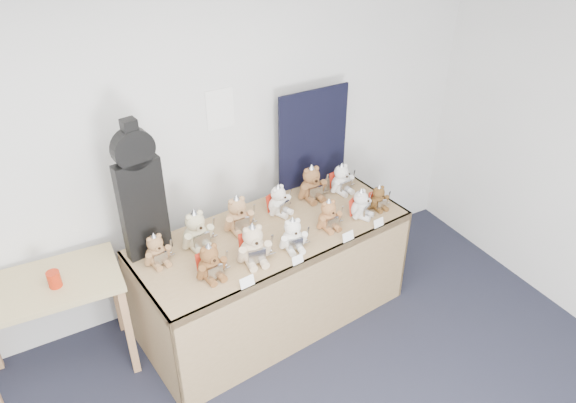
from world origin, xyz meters
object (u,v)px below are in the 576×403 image
display_table (279,257)px  teddy_back_right (312,184)px  guitar_case (140,192)px  side_table (47,299)px  teddy_back_centre_left (238,215)px  teddy_back_far_left (156,251)px  teddy_front_centre (293,235)px  teddy_back_centre_right (279,201)px  teddy_back_end (341,180)px  teddy_front_far_right (361,205)px  teddy_front_end (378,198)px  teddy_back_left (196,231)px  red_cup (54,279)px  teddy_front_right (329,215)px  teddy_front_left (253,245)px  teddy_front_far_left (210,263)px

display_table → teddy_back_right: teddy_back_right is taller
guitar_case → side_table: bearing=167.5°
teddy_back_centre_left → teddy_back_far_left: bearing=-173.7°
teddy_front_centre → teddy_back_far_left: (-0.86, 0.30, -0.01)m
teddy_back_centre_right → teddy_back_right: teddy_back_right is taller
teddy_back_right → teddy_back_end: teddy_back_right is taller
teddy_front_centre → teddy_front_far_right: 0.64m
teddy_front_centre → teddy_front_end: (0.81, 0.11, -0.02)m
side_table → teddy_back_left: teddy_back_left is taller
guitar_case → teddy_back_centre_left: guitar_case is taller
red_cup → teddy_front_right: 1.88m
display_table → teddy_back_centre_right: (0.15, 0.27, 0.28)m
teddy_front_left → teddy_back_far_left: (-0.57, 0.29, -0.03)m
teddy_front_end → teddy_back_left: teddy_back_left is taller
display_table → teddy_front_far_right: bearing=-11.7°
display_table → teddy_front_left: size_ratio=6.49×
teddy_back_right → teddy_back_end: 0.26m
display_table → teddy_front_centre: (0.03, -0.16, 0.28)m
red_cup → teddy_front_far_right: 2.16m
teddy_back_end → display_table: bearing=-165.8°
red_cup → teddy_front_right: size_ratio=0.44×
display_table → teddy_back_far_left: (-0.83, 0.14, 0.28)m
red_cup → teddy_back_right: teddy_back_right is taller
teddy_back_centre_right → teddy_front_centre: bearing=-130.1°
teddy_back_far_left → teddy_front_end: bearing=-15.9°
display_table → teddy_front_far_right: size_ratio=8.30×
teddy_front_right → teddy_back_centre_right: teddy_back_centre_right is taller
teddy_back_far_left → teddy_back_centre_left: bearing=-2.1°
teddy_front_far_left → teddy_back_end: (1.31, 0.46, -0.00)m
red_cup → teddy_back_end: bearing=0.6°
display_table → teddy_back_centre_left: size_ratio=6.82×
teddy_back_far_left → teddy_back_right: bearing=-1.5°
teddy_front_left → teddy_front_far_right: (0.93, 0.08, -0.03)m
teddy_front_left → teddy_front_right: bearing=13.4°
teddy_back_end → teddy_back_right: bearing=165.4°
teddy_back_left → guitar_case: bearing=152.4°
teddy_front_right → teddy_back_far_left: size_ratio=1.02×
teddy_front_far_left → teddy_back_centre_left: (0.37, 0.38, 0.01)m
teddy_front_centre → teddy_front_end: teddy_front_centre is taller
teddy_front_centre → teddy_back_centre_right: 0.44m
side_table → guitar_case: 0.95m
teddy_front_far_left → teddy_front_far_right: bearing=-2.3°
teddy_front_left → teddy_front_end: bearing=11.9°
guitar_case → teddy_back_centre_right: size_ratio=3.74×
teddy_back_centre_left → teddy_back_right: 0.69m
red_cup → teddy_front_end: teddy_front_end is taller
teddy_front_left → teddy_front_far_right: size_ratio=1.28×
teddy_back_left → teddy_back_far_left: size_ratio=1.25×
side_table → teddy_front_centre: bearing=-14.0°
teddy_front_left → teddy_back_end: bearing=30.5°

